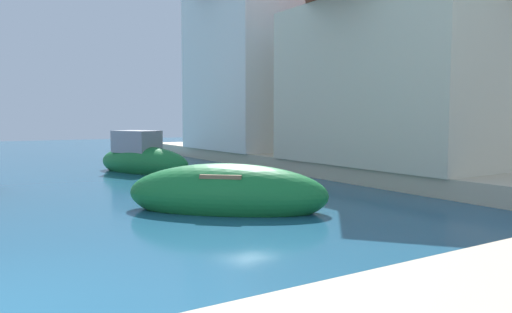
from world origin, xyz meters
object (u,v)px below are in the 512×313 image
Objects in this scene: moored_boat_5 at (142,160)px; waterfront_building_main at (415,65)px; quayside_tree at (383,79)px; waterfront_building_annex at (268,58)px; moored_boat_0 at (227,194)px.

moored_boat_5 is 0.56× the size of waterfront_building_main.
quayside_tree is at bearing 18.35° from moored_boat_5.
moored_boat_5 is at bearing 140.12° from waterfront_building_main.
moored_boat_5 is at bearing -159.37° from waterfront_building_annex.
moored_boat_0 is 0.53× the size of waterfront_building_main.
waterfront_building_main is at bearing -90.00° from waterfront_building_annex.
waterfront_building_annex is (8.11, 10.74, 4.41)m from moored_boat_0.
moored_boat_0 is 8.99m from waterfront_building_main.
quayside_tree is at bearing -100.22° from waterfront_building_annex.
quayside_tree reaches higher than moored_boat_5.
moored_boat_0 is at bearing -163.67° from quayside_tree.
moored_boat_0 is 0.49× the size of waterfront_building_annex.
waterfront_building_annex reaches higher than waterfront_building_main.
quayside_tree is (-1.59, -8.83, -1.64)m from waterfront_building_annex.
waterfront_building_main reaches higher than moored_boat_5.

